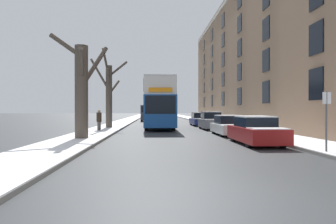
% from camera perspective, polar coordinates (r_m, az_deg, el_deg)
% --- Properties ---
extents(ground_plane, '(320.00, 320.00, 0.00)m').
position_cam_1_polar(ground_plane, '(6.13, 13.81, -15.64)').
color(ground_plane, '#303335').
extents(sidewalk_left, '(2.76, 130.00, 0.16)m').
position_cam_1_polar(sidewalk_left, '(58.82, -6.80, -1.22)').
color(sidewalk_left, gray).
rests_on(sidewalk_left, ground).
extents(sidewalk_right, '(2.76, 130.00, 0.16)m').
position_cam_1_polar(sidewalk_right, '(59.15, 4.45, -1.21)').
color(sidewalk_right, gray).
rests_on(sidewalk_right, ground).
extents(terrace_facade_right, '(9.10, 49.36, 15.53)m').
position_cam_1_polar(terrace_facade_right, '(36.96, 18.69, 9.79)').
color(terrace_facade_right, '#8C7056').
rests_on(terrace_facade_right, ground).
extents(bare_tree_left_0, '(2.94, 3.74, 5.93)m').
position_cam_1_polar(bare_tree_left_0, '(17.14, -16.11, 4.36)').
color(bare_tree_left_0, '#4C4238').
rests_on(bare_tree_left_0, ground).
extents(bare_tree_left_1, '(3.21, 3.77, 6.83)m').
position_cam_1_polar(bare_tree_left_1, '(27.07, -11.20, 3.67)').
color(bare_tree_left_1, '#4C4238').
rests_on(bare_tree_left_1, ground).
extents(double_decker_bus, '(2.59, 10.94, 4.40)m').
position_cam_1_polar(double_decker_bus, '(27.95, -1.71, 1.99)').
color(double_decker_bus, '#194C99').
rests_on(double_decker_bus, ground).
extents(parked_car_0, '(1.77, 4.31, 1.40)m').
position_cam_1_polar(parked_car_0, '(15.42, 16.37, -3.51)').
color(parked_car_0, maroon).
rests_on(parked_car_0, ground).
extents(parked_car_1, '(1.71, 4.19, 1.36)m').
position_cam_1_polar(parked_car_1, '(20.57, 11.43, -2.61)').
color(parked_car_1, silver).
rests_on(parked_car_1, ground).
extents(parked_car_2, '(1.72, 3.97, 1.58)m').
position_cam_1_polar(parked_car_2, '(26.54, 8.18, -1.75)').
color(parked_car_2, slate).
rests_on(parked_car_2, ground).
extents(parked_car_3, '(1.77, 4.60, 1.47)m').
position_cam_1_polar(parked_car_3, '(32.80, 6.06, -1.43)').
color(parked_car_3, navy).
rests_on(parked_car_3, ground).
extents(oncoming_van, '(2.07, 4.97, 2.43)m').
position_cam_1_polar(oncoming_van, '(46.20, -3.85, -0.12)').
color(oncoming_van, '#333842').
rests_on(oncoming_van, ground).
extents(pedestrian_left_sidewalk, '(0.38, 0.38, 1.74)m').
position_cam_1_polar(pedestrian_left_sidewalk, '(23.18, -13.00, -1.47)').
color(pedestrian_left_sidewalk, '#4C4742').
rests_on(pedestrian_left_sidewalk, ground).
extents(street_sign_post, '(0.32, 0.07, 2.39)m').
position_cam_1_polar(street_sign_post, '(12.50, 27.95, -1.12)').
color(street_sign_post, '#4C4F54').
rests_on(street_sign_post, ground).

